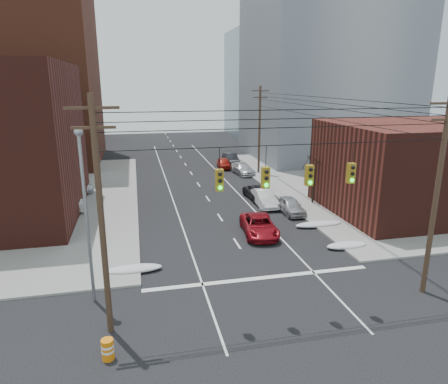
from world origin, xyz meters
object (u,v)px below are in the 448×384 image
parked_car_e (224,163)px  lot_car_c (18,199)px  parked_car_b (264,198)px  parked_car_f (231,159)px  lot_car_d (39,189)px  lot_car_a (58,206)px  parked_car_c (258,193)px  parked_car_a (290,206)px  lot_car_b (70,187)px  parked_car_d (243,169)px  red_pickup (259,226)px  construction_barrel (108,349)px

parked_car_e → lot_car_c: lot_car_c is taller
parked_car_b → parked_car_f: 20.26m
lot_car_c → lot_car_d: lot_car_d is taller
parked_car_f → lot_car_c: bearing=-147.4°
lot_car_a → parked_car_b: bearing=-101.5°
lot_car_a → parked_car_f: bearing=-54.7°
parked_car_c → lot_car_d: (-21.78, 5.56, 0.25)m
parked_car_a → lot_car_d: 25.48m
lot_car_a → lot_car_b: 6.95m
parked_car_f → parked_car_d: bearing=-90.2°
red_pickup → parked_car_a: red_pickup is taller
parked_car_c → construction_barrel: 25.64m
red_pickup → construction_barrel: 16.38m
red_pickup → parked_car_c: (2.87, 9.34, -0.09)m
parked_car_a → red_pickup: bearing=-136.2°
parked_car_b → parked_car_e: size_ratio=1.10×
parked_car_c → construction_barrel: bearing=-125.3°
parked_car_f → lot_car_a: 27.77m
construction_barrel → lot_car_c: bearing=111.4°
parked_car_e → lot_car_c: 26.25m
parked_car_a → lot_car_a: bearing=167.7°
lot_car_a → lot_car_d: 7.40m
lot_car_c → parked_car_c: bearing=-101.3°
red_pickup → parked_car_d: red_pickup is taller
parked_car_e → lot_car_b: bearing=-146.9°
parked_car_a → parked_car_f: bearing=88.3°
red_pickup → lot_car_d: (-18.91, 14.90, 0.16)m
parked_car_d → lot_car_b: (-20.17, -5.62, 0.11)m
lot_car_b → parked_car_d: bearing=-67.7°
parked_car_b → red_pickup: bearing=-109.4°
parked_car_a → lot_car_b: bearing=150.3°
lot_car_a → lot_car_b: size_ratio=1.00×
parked_car_b → parked_car_d: 13.80m
parked_car_a → parked_car_b: size_ratio=0.92×
lot_car_b → lot_car_d: bearing=100.2°
red_pickup → lot_car_a: size_ratio=1.08×
red_pickup → parked_car_c: size_ratio=1.14×
parked_car_a → lot_car_c: (-24.31, 7.15, 0.12)m
lot_car_a → construction_barrel: size_ratio=5.11×
parked_car_c → parked_car_f: 17.91m
parked_car_b → lot_car_d: (-21.64, 7.90, 0.12)m
red_pickup → parked_car_b: parked_car_b is taller
parked_car_d → parked_car_e: 4.27m
parked_car_a → parked_car_f: size_ratio=0.89×
lot_car_d → lot_car_a: bearing=-164.5°
parked_car_e → parked_car_f: bearing=63.4°
parked_car_f → lot_car_d: 26.26m
parked_car_d → lot_car_c: lot_car_c is taller
parked_car_e → parked_car_f: (1.60, 2.52, 0.07)m
parked_car_a → parked_car_f: (0.00, 22.83, 0.06)m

